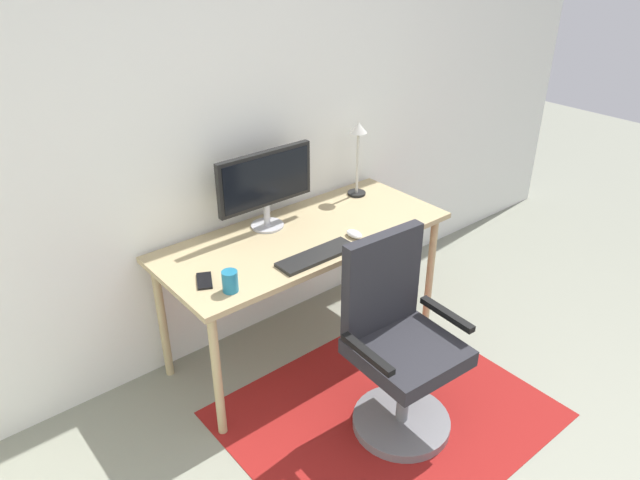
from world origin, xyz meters
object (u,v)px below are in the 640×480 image
(coffee_cup, at_px, (230,281))
(desk, at_px, (305,245))
(computer_mouse, at_px, (354,234))
(cell_phone, at_px, (204,281))
(office_chair, at_px, (398,352))
(desk_lamp, at_px, (358,145))
(keyboard, at_px, (317,256))
(monitor, at_px, (265,182))

(coffee_cup, bearing_deg, desk, 20.33)
(computer_mouse, distance_m, cell_phone, 0.84)
(office_chair, bearing_deg, desk, 90.55)
(office_chair, bearing_deg, coffee_cup, 140.31)
(computer_mouse, distance_m, desk_lamp, 0.63)
(desk, bearing_deg, desk_lamp, 19.68)
(coffee_cup, bearing_deg, cell_phone, 110.16)
(keyboard, relative_size, computer_mouse, 4.13)
(keyboard, bearing_deg, coffee_cup, 178.36)
(monitor, xyz_separation_m, coffee_cup, (-0.50, -0.42, -0.21))
(coffee_cup, xyz_separation_m, office_chair, (0.56, -0.53, -0.36))
(computer_mouse, xyz_separation_m, office_chair, (-0.22, -0.55, -0.33))
(office_chair, bearing_deg, computer_mouse, 72.06)
(desk, height_order, keyboard, keyboard)
(desk, relative_size, cell_phone, 11.45)
(desk, bearing_deg, office_chair, -92.79)
(coffee_cup, distance_m, cell_phone, 0.16)
(cell_phone, bearing_deg, office_chair, -20.51)
(cell_phone, bearing_deg, keyboard, 10.70)
(desk_lamp, xyz_separation_m, office_chair, (-0.60, -0.95, -0.63))
(desk, distance_m, desk_lamp, 0.71)
(desk, xyz_separation_m, office_chair, (-0.04, -0.75, -0.25))
(keyboard, relative_size, cell_phone, 3.07)
(monitor, relative_size, office_chair, 0.58)
(monitor, relative_size, coffee_cup, 5.63)
(monitor, distance_m, keyboard, 0.50)
(keyboard, distance_m, coffee_cup, 0.49)
(monitor, xyz_separation_m, cell_phone, (-0.55, -0.27, -0.26))
(computer_mouse, xyz_separation_m, cell_phone, (-0.83, 0.12, -0.01))
(coffee_cup, relative_size, office_chair, 0.10)
(keyboard, xyz_separation_m, desk_lamp, (0.67, 0.44, 0.30))
(computer_mouse, xyz_separation_m, desk_lamp, (0.38, 0.40, 0.30))
(desk_lamp, bearing_deg, keyboard, -146.90)
(monitor, xyz_separation_m, office_chair, (0.07, -0.94, -0.57))
(keyboard, xyz_separation_m, cell_phone, (-0.54, 0.16, -0.00))
(desk_lamp, distance_m, office_chair, 1.29)
(office_chair, bearing_deg, desk_lamp, 61.14)
(monitor, height_order, desk_lamp, desk_lamp)
(computer_mouse, bearing_deg, desk_lamp, 46.03)
(cell_phone, relative_size, desk_lamp, 0.31)
(desk, distance_m, monitor, 0.40)
(monitor, relative_size, keyboard, 1.33)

